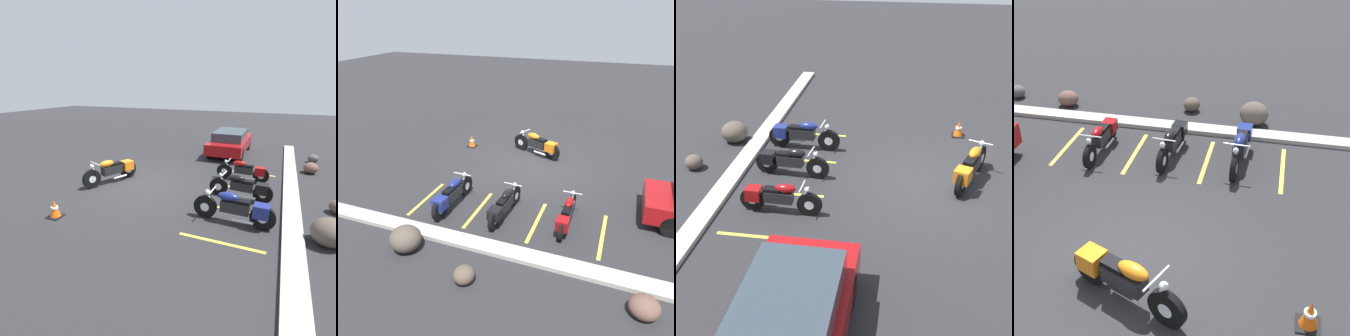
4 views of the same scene
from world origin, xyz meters
The scene contains 14 objects.
ground centered at (0.00, 0.00, 0.00)m, with size 60.00×60.00×0.00m, color #262628.
motorcycle_orange_featured centered at (0.10, -0.94, 0.49)m, with size 2.22×1.10×0.92m.
parked_bike_0 centered at (-2.03, 3.76, 0.42)m, with size 0.57×2.03×0.80m.
parked_bike_1 centered at (-0.19, 3.96, 0.44)m, with size 0.59×2.09×0.82m.
parked_bike_2 centered at (1.53, 4.03, 0.47)m, with size 0.63×2.24×0.88m.
concrete_curb centered at (0.00, 5.44, 0.06)m, with size 18.00×0.50×0.12m, color #A8A399.
landscape_rock_0 centered at (-0.26, 6.70, 0.21)m, with size 0.49×0.52×0.43m, color brown.
landscape_rock_2 centered at (-4.11, 6.25, 0.24)m, with size 0.64×0.58×0.48m, color brown.
landscape_rock_3 centered at (1.67, 6.20, 0.33)m, with size 0.83×0.82×0.67m, color #4E443A.
traffic_cone centered at (3.20, -0.84, 0.24)m, with size 0.40×0.40×0.52m.
stall_line_0 centered at (-3.07, 3.84, 0.00)m, with size 0.10×2.10×0.00m, color gold.
stall_line_1 centered at (-1.18, 3.84, 0.00)m, with size 0.10×2.10×0.00m, color gold.
stall_line_2 centered at (0.72, 3.84, 0.00)m, with size 0.10×2.10×0.00m, color gold.
stall_line_3 centered at (2.61, 3.84, 0.00)m, with size 0.10×2.10×0.00m, color gold.
Camera 2 is at (-3.14, 11.64, 5.67)m, focal length 35.00 mm.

